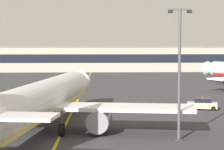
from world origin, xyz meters
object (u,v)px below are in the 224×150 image
apron_lamp_post (179,71)px  airliner_foreground (41,100)px  service_car_second (202,104)px  safety_cone_by_nose_gear (65,108)px

apron_lamp_post → airliner_foreground: bearing=162.1°
airliner_foreground → service_car_second: 26.06m
airliner_foreground → apron_lamp_post: apron_lamp_post is taller
service_car_second → safety_cone_by_nose_gear: service_car_second is taller
apron_lamp_post → service_car_second: (7.18, 19.77, -5.88)m
apron_lamp_post → service_car_second: 21.84m
service_car_second → airliner_foreground: bearing=-143.7°
airliner_foreground → safety_cone_by_nose_gear: bearing=84.7°
airliner_foreground → apron_lamp_post: (13.72, -4.43, 3.28)m
safety_cone_by_nose_gear → apron_lamp_post: bearing=-58.7°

